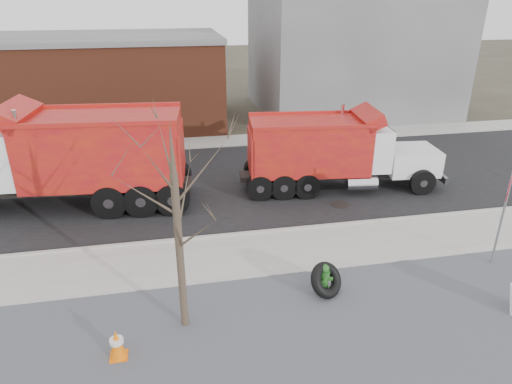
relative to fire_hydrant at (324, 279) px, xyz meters
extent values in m
plane|color=#383328|center=(-0.58, 1.96, -0.40)|extent=(120.00, 120.00, 0.00)
cube|color=slate|center=(-0.58, -1.54, -0.38)|extent=(60.00, 5.00, 0.03)
cube|color=#9E9B93|center=(-0.58, 2.21, -0.37)|extent=(60.00, 2.50, 0.06)
cube|color=#9E9B93|center=(-0.58, 3.51, -0.34)|extent=(60.00, 0.15, 0.11)
cube|color=black|center=(-0.58, 8.26, -0.39)|extent=(60.00, 9.40, 0.02)
cube|color=#9E9B93|center=(-0.58, 13.96, -0.37)|extent=(60.00, 2.00, 0.06)
cube|color=gray|center=(8.42, 19.96, 3.60)|extent=(12.00, 10.00, 8.00)
cube|color=brown|center=(-10.58, 18.96, 2.10)|extent=(20.00, 8.00, 5.00)
cube|color=gray|center=(-10.58, 18.96, 4.75)|extent=(20.20, 8.20, 0.30)
cylinder|color=#382D23|center=(-3.78, -0.64, 1.60)|extent=(0.18, 0.18, 4.00)
cone|color=#382D23|center=(-3.78, -0.64, 4.20)|extent=(0.14, 0.14, 1.20)
cylinder|color=#2B6225|center=(0.00, 0.01, -0.37)|extent=(0.46, 0.46, 0.06)
cylinder|color=#2B6225|center=(0.00, 0.01, -0.05)|extent=(0.24, 0.24, 0.63)
cylinder|color=#2B6225|center=(0.00, 0.01, 0.23)|extent=(0.31, 0.31, 0.05)
sphere|color=#2B6225|center=(0.00, 0.01, 0.33)|extent=(0.25, 0.25, 0.25)
cylinder|color=#2B6225|center=(0.00, 0.01, 0.44)|extent=(0.05, 0.05, 0.06)
cylinder|color=#2B6225|center=(-0.16, 0.08, 0.04)|extent=(0.16, 0.16, 0.11)
cylinder|color=#2B6225|center=(0.17, -0.06, 0.04)|extent=(0.16, 0.16, 0.11)
cylinder|color=#2B6225|center=(-0.07, -0.16, 0.02)|extent=(0.19, 0.18, 0.16)
torus|color=black|center=(0.02, -0.10, 0.04)|extent=(1.25, 1.17, 0.98)
cylinder|color=gray|center=(5.45, 0.38, 1.17)|extent=(0.07, 0.07, 3.14)
cylinder|color=#AC0C1E|center=(5.45, 0.38, 2.07)|extent=(0.62, 0.63, 0.85)
cube|color=orange|center=(-5.30, -1.46, -0.38)|extent=(0.40, 0.40, 0.04)
cone|color=orange|center=(-5.30, -1.46, 0.00)|extent=(0.37, 0.37, 0.73)
cylinder|color=white|center=(-5.30, -1.46, 0.07)|extent=(0.30, 0.30, 0.10)
cube|color=black|center=(2.83, 6.80, 0.23)|extent=(7.98, 1.65, 0.20)
cube|color=white|center=(5.90, 6.48, 0.74)|extent=(2.22, 2.02, 1.02)
cube|color=silver|center=(6.96, 6.36, 0.74)|extent=(0.23, 1.62, 0.93)
cube|color=white|center=(4.01, 6.68, 1.39)|extent=(1.70, 2.28, 1.67)
cube|color=black|center=(4.75, 6.60, 1.85)|extent=(0.25, 1.85, 0.74)
cube|color=#B1290F|center=(1.63, 6.93, 1.48)|extent=(4.85, 2.71, 2.04)
cylinder|color=silver|center=(3.26, 7.65, 1.81)|extent=(0.14, 0.14, 2.23)
cylinder|color=black|center=(6.20, 7.45, 0.13)|extent=(1.05, 0.38, 1.02)
cylinder|color=black|center=(5.99, 5.46, 0.13)|extent=(1.05, 0.38, 1.02)
cylinder|color=black|center=(0.62, 7.93, 0.13)|extent=(1.05, 0.38, 1.02)
cylinder|color=black|center=(0.43, 6.16, 0.13)|extent=(1.05, 0.38, 1.02)
cube|color=black|center=(-7.66, 7.07, 0.34)|extent=(9.20, 1.82, 0.25)
cube|color=white|center=(-9.47, 7.24, 1.75)|extent=(2.02, 2.73, 2.02)
cube|color=#B1290F|center=(-6.21, 6.93, 1.86)|extent=(5.82, 3.19, 2.46)
cylinder|color=silver|center=(-8.72, 6.10, 2.25)|extent=(0.17, 0.17, 2.69)
cylinder|color=black|center=(-4.97, 5.74, 0.24)|extent=(1.26, 0.45, 1.23)
cylinder|color=black|center=(-4.77, 7.88, 0.24)|extent=(1.26, 0.45, 1.23)
camera|label=1|loc=(-3.79, -9.77, 7.14)|focal=32.00mm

